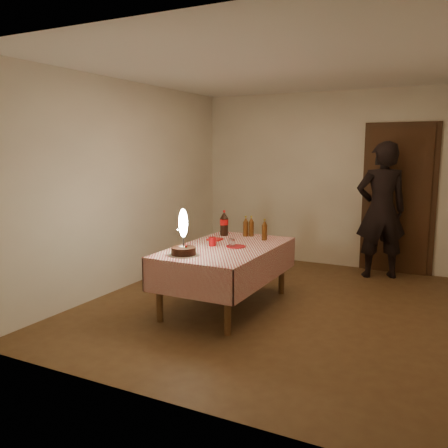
{
  "coord_description": "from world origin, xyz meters",
  "views": [
    {
      "loc": [
        1.82,
        -4.82,
        1.77
      ],
      "look_at": [
        -0.49,
        -0.27,
        0.95
      ],
      "focal_mm": 38.0,
      "sensor_mm": 36.0,
      "label": 1
    }
  ],
  "objects": [
    {
      "name": "ground",
      "position": [
        0.0,
        0.0,
        0.0
      ],
      "size": [
        4.0,
        4.5,
        0.01
      ],
      "primitive_type": "cube",
      "color": "brown",
      "rests_on": "ground"
    },
    {
      "name": "amber_bottle_left",
      "position": [
        -0.56,
        0.44,
        0.81
      ],
      "size": [
        0.06,
        0.06,
        0.26
      ],
      "color": "#502A0D",
      "rests_on": "dining_table"
    },
    {
      "name": "clear_cup",
      "position": [
        -0.43,
        -0.21,
        0.73
      ],
      "size": [
        0.07,
        0.07,
        0.09
      ],
      "primitive_type": "cylinder",
      "color": "silver",
      "rests_on": "dining_table"
    },
    {
      "name": "amber_bottle_right",
      "position": [
        -0.26,
        0.32,
        0.81
      ],
      "size": [
        0.06,
        0.06,
        0.26
      ],
      "color": "#502A0D",
      "rests_on": "dining_table"
    },
    {
      "name": "room_shell",
      "position": [
        0.03,
        0.08,
        1.65
      ],
      "size": [
        4.04,
        4.54,
        2.62
      ],
      "color": "silver",
      "rests_on": "ground"
    },
    {
      "name": "cola_bottle",
      "position": [
        -0.82,
        0.37,
        0.84
      ],
      "size": [
        0.1,
        0.1,
        0.32
      ],
      "color": "black",
      "rests_on": "dining_table"
    },
    {
      "name": "napkin_stack",
      "position": [
        -0.78,
        0.05,
        0.7
      ],
      "size": [
        0.15,
        0.15,
        0.02
      ],
      "primitive_type": "cube",
      "color": "red",
      "rests_on": "dining_table"
    },
    {
      "name": "birthday_cake",
      "position": [
        -0.69,
        -0.8,
        0.82
      ],
      "size": [
        0.32,
        0.32,
        0.48
      ],
      "color": "white",
      "rests_on": "dining_table"
    },
    {
      "name": "red_cup",
      "position": [
        -0.65,
        -0.26,
        0.74
      ],
      "size": [
        0.08,
        0.08,
        0.1
      ],
      "primitive_type": "cylinder",
      "color": "#A90B10",
      "rests_on": "dining_table"
    },
    {
      "name": "dining_table",
      "position": [
        -0.49,
        -0.22,
        0.6
      ],
      "size": [
        1.02,
        1.72,
        0.69
      ],
      "color": "brown",
      "rests_on": "ground"
    },
    {
      "name": "amber_bottle_mid",
      "position": [
        -0.5,
        0.48,
        0.81
      ],
      "size": [
        0.06,
        0.06,
        0.26
      ],
      "color": "#502A0D",
      "rests_on": "dining_table"
    },
    {
      "name": "red_plate",
      "position": [
        -0.39,
        -0.18,
        0.69
      ],
      "size": [
        0.22,
        0.22,
        0.01
      ],
      "primitive_type": "cylinder",
      "color": "#AB0B13",
      "rests_on": "dining_table"
    },
    {
      "name": "photographer",
      "position": [
        0.83,
        1.85,
        0.93
      ],
      "size": [
        0.8,
        0.69,
        1.86
      ],
      "color": "black",
      "rests_on": "ground"
    }
  ]
}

